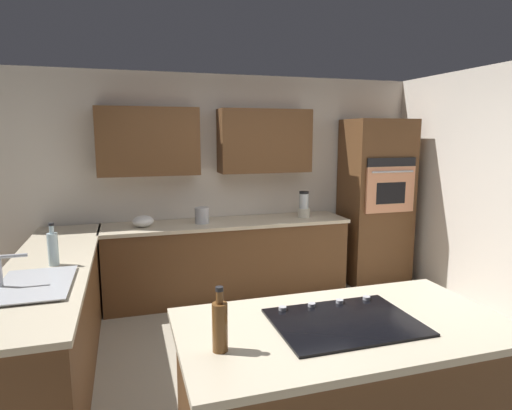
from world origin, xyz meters
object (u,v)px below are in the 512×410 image
at_px(cooktop, 344,321).
at_px(dish_soap_bottle, 53,248).
at_px(mixing_bowl, 143,221).
at_px(wall_oven, 375,202).
at_px(kettle, 202,215).
at_px(sink_unit, 34,284).
at_px(oil_bottle, 220,325).
at_px(blender, 304,206).

relative_size(cooktop, dish_soap_bottle, 2.29).
bearing_deg(dish_soap_bottle, cooktop, 136.22).
bearing_deg(mixing_bowl, cooktop, 108.16).
bearing_deg(wall_oven, kettle, 0.28).
bearing_deg(sink_unit, oil_bottle, 129.87).
relative_size(sink_unit, cooktop, 0.92).
xyz_separation_m(cooktop, kettle, (0.28, -2.83, 0.08)).
height_order(dish_soap_bottle, oil_bottle, dish_soap_bottle).
bearing_deg(blender, cooktop, 71.01).
bearing_deg(dish_soap_bottle, oil_bottle, 119.34).
distance_m(wall_oven, blender, 1.00).
relative_size(cooktop, blender, 2.39).
bearing_deg(mixing_bowl, oil_bottle, 94.40).
bearing_deg(wall_oven, cooktop, 55.19).
relative_size(sink_unit, oil_bottle, 2.24).
xyz_separation_m(sink_unit, mixing_bowl, (-0.78, -1.73, 0.04)).
relative_size(blender, oil_bottle, 1.02).
height_order(blender, dish_soap_bottle, dish_soap_bottle).
relative_size(sink_unit, kettle, 3.84).
height_order(wall_oven, cooktop, wall_oven).
bearing_deg(mixing_bowl, wall_oven, -179.79).
xyz_separation_m(blender, oil_bottle, (1.67, 2.93, -0.01)).
xyz_separation_m(kettle, dish_soap_bottle, (1.37, 1.25, 0.05)).
height_order(kettle, dish_soap_bottle, dish_soap_bottle).
height_order(wall_oven, sink_unit, wall_oven).
relative_size(wall_oven, cooktop, 2.74).
relative_size(sink_unit, blender, 2.20).
bearing_deg(mixing_bowl, dish_soap_bottle, 60.02).
height_order(sink_unit, mixing_bowl, sink_unit).
bearing_deg(mixing_bowl, kettle, 180.00).
height_order(mixing_bowl, dish_soap_bottle, dish_soap_bottle).
bearing_deg(oil_bottle, wall_oven, -132.28).
height_order(cooktop, dish_soap_bottle, dish_soap_bottle).
xyz_separation_m(blender, kettle, (1.25, 0.00, -0.05)).
bearing_deg(kettle, mixing_bowl, 0.00).
distance_m(sink_unit, mixing_bowl, 1.90).
bearing_deg(kettle, blender, 180.00).
bearing_deg(dish_soap_bottle, blender, -154.53).
xyz_separation_m(kettle, oil_bottle, (0.42, 2.93, 0.04)).
height_order(mixing_bowl, oil_bottle, oil_bottle).
bearing_deg(wall_oven, dish_soap_bottle, 19.18).
bearing_deg(sink_unit, dish_soap_bottle, -96.95).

